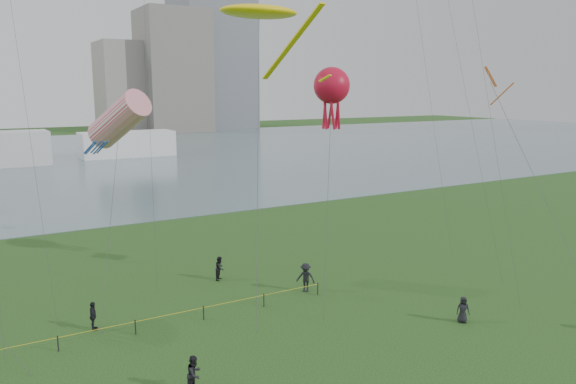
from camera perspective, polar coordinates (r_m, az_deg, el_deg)
lake at (r=116.79m, az=-22.87°, el=3.04°), size 400.00×120.00×0.08m
building_mid at (r=187.28m, az=-11.59°, el=11.94°), size 20.00×20.00×38.00m
building_low at (r=188.95m, az=-16.22°, el=10.21°), size 16.00×18.00×28.00m
pavilion_right at (r=117.17m, az=-16.02°, el=4.70°), size 18.00×7.00×5.00m
fence at (r=32.00m, az=-26.21°, el=-14.26°), size 24.07×0.07×1.05m
spectator_a at (r=26.53m, az=-9.49°, el=-17.78°), size 1.07×1.03×1.73m
spectator_b at (r=37.79m, az=1.80°, el=-8.68°), size 1.39×1.43×1.96m
spectator_c at (r=33.98m, az=-19.19°, el=-11.82°), size 0.65×1.03×1.64m
spectator_d at (r=34.67m, az=17.35°, el=-11.33°), size 0.90×0.82×1.55m
spectator_g at (r=40.37m, az=-6.93°, el=-7.69°), size 1.03×1.04×1.70m
kite_stingray at (r=39.43m, az=-2.89°, el=17.75°), size 7.65×10.36×18.88m
kite_windsock at (r=37.87m, az=-16.78°, el=7.05°), size 5.23×9.41×13.39m
kite_octopus at (r=38.15m, az=4.47°, el=10.65°), size 5.53×6.90×14.80m
kite_delta at (r=35.08m, az=20.50°, el=9.61°), size 5.53×13.85×14.66m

